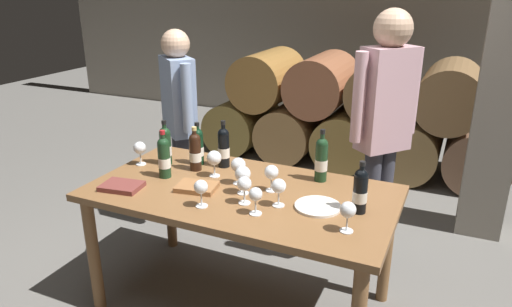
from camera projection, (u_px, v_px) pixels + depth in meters
The scene contains 27 objects.
ground_plane at pixel (243, 302), 2.89m from camera, with size 14.00×14.00×0.00m, color #66635E.
cellar_back_wall at pixel (385, 19), 5.99m from camera, with size 10.00×0.24×2.80m, color gray.
barrel_stack at pixel (350, 114), 4.92m from camera, with size 3.12×0.90×1.15m.
stone_pillar at pixel (506, 65), 3.30m from camera, with size 0.32×0.32×2.60m, color gray.
dining_table at pixel (241, 205), 2.65m from camera, with size 1.70×0.90×0.76m.
wine_bottle_0 at pixel (224, 147), 2.91m from camera, with size 0.07×0.07×0.30m.
wine_bottle_1 at pixel (198, 146), 2.96m from camera, with size 0.07×0.07×0.28m.
wine_bottle_2 at pixel (360, 190), 2.33m from camera, with size 0.07×0.07×0.27m.
wine_bottle_3 at pixel (164, 157), 2.76m from camera, with size 0.07×0.07×0.29m.
wine_bottle_4 at pixel (195, 151), 2.86m from camera, with size 0.07×0.07×0.28m.
wine_bottle_5 at pixel (165, 145), 2.95m from camera, with size 0.07×0.07×0.29m.
wine_bottle_6 at pixel (321, 159), 2.70m from camera, with size 0.07×0.07×0.31m.
wine_glass_0 at pixel (271, 173), 2.57m from camera, with size 0.08×0.08×0.15m.
wine_glass_1 at pixel (243, 174), 2.54m from camera, with size 0.09×0.09×0.16m.
wine_glass_2 at pixel (214, 158), 2.77m from camera, with size 0.09×0.09×0.16m.
wine_glass_3 at pixel (244, 185), 2.43m from camera, with size 0.08×0.08×0.15m.
wine_glass_4 at pixel (279, 187), 2.40m from camera, with size 0.08×0.08×0.15m.
wine_glass_5 at pixel (256, 195), 2.32m from camera, with size 0.07×0.07×0.14m.
wine_glass_6 at pixel (348, 211), 2.15m from camera, with size 0.08×0.08×0.15m.
wine_glass_7 at pixel (238, 166), 2.66m from camera, with size 0.09×0.09×0.16m.
wine_glass_8 at pixel (140, 149), 2.95m from camera, with size 0.08×0.08×0.15m.
wine_glass_9 at pixel (201, 188), 2.39m from camera, with size 0.07×0.07×0.15m.
tasting_notebook at pixel (122, 186), 2.63m from camera, with size 0.22×0.16×0.03m, color brown.
leather_ledger at pixel (197, 187), 2.63m from camera, with size 0.22×0.16×0.03m, color #936038.
serving_plate at pixel (318, 206), 2.41m from camera, with size 0.24×0.24×0.01m, color white.
sommelier_presenting at pixel (384, 120), 2.92m from camera, with size 0.35×0.40×1.72m.
taster_seated_left at pixel (179, 114), 3.52m from camera, with size 0.40×0.34×1.54m.
Camera 1 is at (1.06, -2.14, 1.86)m, focal length 32.94 mm.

